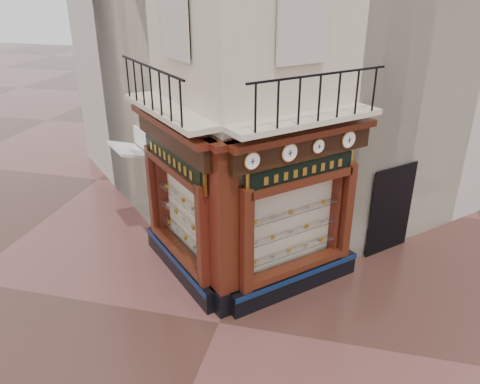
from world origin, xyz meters
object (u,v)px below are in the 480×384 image
(clock_b, at_px, (289,153))
(signboard_left, at_px, (172,159))
(clock_d, at_px, (348,140))
(signboard_right, at_px, (303,170))
(corner_pilaster, at_px, (224,233))
(awning, at_px, (137,232))
(clock_c, at_px, (318,146))
(clock_a, at_px, (252,161))

(clock_b, relative_size, signboard_left, 0.17)
(clock_d, bearing_deg, signboard_left, 145.63)
(signboard_right, bearing_deg, corner_pilaster, 169.75)
(clock_b, xyz_separation_m, awning, (-4.64, 2.11, -3.62))
(clock_c, relative_size, signboard_left, 0.14)
(signboard_left, relative_size, signboard_right, 1.11)
(corner_pilaster, xyz_separation_m, clock_b, (1.21, 0.61, 1.67))
(clock_a, relative_size, signboard_right, 0.18)
(corner_pilaster, relative_size, awning, 3.11)
(clock_c, height_order, awning, clock_c)
(clock_b, relative_size, signboard_right, 0.19)
(clock_c, bearing_deg, signboard_left, 137.13)
(corner_pilaster, height_order, signboard_left, corner_pilaster)
(clock_d, bearing_deg, signboard_right, 174.34)
(clock_c, xyz_separation_m, signboard_right, (-0.28, -0.12, -0.52))
(awning, bearing_deg, clock_a, -169.32)
(signboard_left, bearing_deg, clock_d, -124.37)
(clock_b, bearing_deg, clock_d, 0.00)
(clock_a, relative_size, clock_c, 1.16)
(clock_b, distance_m, awning, 6.25)
(clock_b, xyz_separation_m, signboard_left, (-2.67, 0.41, -0.52))
(corner_pilaster, relative_size, signboard_right, 1.94)
(corner_pilaster, xyz_separation_m, awning, (-3.43, 2.72, -1.95))
(clock_c, distance_m, signboard_right, 0.60)
(clock_a, xyz_separation_m, clock_b, (0.63, 0.63, -0.00))
(clock_d, height_order, signboard_left, clock_d)
(signboard_left, bearing_deg, clock_c, -132.87)
(corner_pilaster, relative_size, clock_a, 10.93)
(clock_a, relative_size, clock_b, 0.92)
(clock_a, bearing_deg, signboard_left, 108.22)
(awning, height_order, signboard_right, signboard_right)
(clock_b, bearing_deg, awning, 110.49)
(clock_b, distance_m, signboard_left, 2.75)
(clock_a, xyz_separation_m, clock_d, (1.74, 1.74, -0.00))
(corner_pilaster, distance_m, signboard_left, 2.12)
(corner_pilaster, bearing_deg, awning, 96.56)
(clock_d, relative_size, signboard_right, 0.19)
(awning, height_order, signboard_left, signboard_left)
(awning, bearing_deg, clock_c, -152.10)
(corner_pilaster, relative_size, clock_c, 12.62)
(awning, bearing_deg, clock_d, -144.82)
(clock_b, bearing_deg, signboard_left, 126.33)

